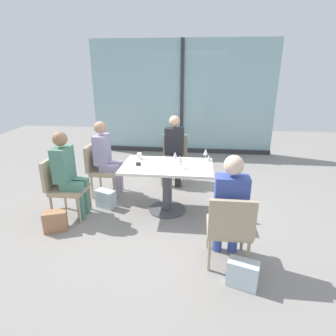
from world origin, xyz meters
name	(u,v)px	position (x,y,z in m)	size (l,w,h in m)	color
ground_plane	(167,210)	(0.00, 0.00, 0.00)	(12.00, 12.00, 0.00)	gray
window_wall_backdrop	(182,104)	(0.00, 3.20, 1.21)	(4.45, 0.10, 2.70)	#90B7BC
dining_table_main	(167,177)	(0.00, 0.00, 0.54)	(1.31, 0.82, 0.73)	silver
chair_front_right	(229,226)	(0.79, -1.20, 0.50)	(0.46, 0.50, 0.87)	tan
chair_far_left	(101,167)	(-1.18, 0.47, 0.50)	(0.50, 0.46, 0.87)	tan
chair_side_end	(63,184)	(-1.47, -0.31, 0.50)	(0.50, 0.46, 0.87)	tan
chair_near_window	(174,156)	(0.00, 1.20, 0.50)	(0.46, 0.51, 0.87)	tan
person_front_right	(230,204)	(0.79, -1.09, 0.70)	(0.34, 0.39, 1.26)	#384C9E
person_far_left	(106,155)	(-1.07, 0.47, 0.70)	(0.39, 0.34, 1.26)	#9E93B7
person_side_end	(68,171)	(-1.36, -0.31, 0.70)	(0.39, 0.34, 1.26)	#4C7F6B
person_near_window	(174,147)	(0.00, 1.09, 0.70)	(0.34, 0.39, 1.26)	#28282D
wine_glass_0	(209,158)	(0.59, -0.02, 0.86)	(0.07, 0.07, 0.18)	silver
wine_glass_1	(180,159)	(0.19, -0.11, 0.86)	(0.07, 0.07, 0.18)	silver
wine_glass_2	(206,152)	(0.55, 0.29, 0.86)	(0.07, 0.07, 0.18)	silver
wine_glass_3	(175,155)	(0.11, 0.07, 0.86)	(0.07, 0.07, 0.18)	silver
coffee_cup	(139,156)	(-0.46, 0.25, 0.78)	(0.08, 0.08, 0.09)	white
cell_phone_on_table	(138,164)	(-0.42, -0.01, 0.73)	(0.07, 0.14, 0.01)	black
handbag_0	(243,274)	(0.92, -1.49, 0.14)	(0.30, 0.16, 0.28)	silver
handbag_1	(106,199)	(-0.96, -0.01, 0.14)	(0.30, 0.16, 0.28)	silver
handbag_2	(55,221)	(-1.42, -0.73, 0.14)	(0.30, 0.16, 0.28)	#A3704C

